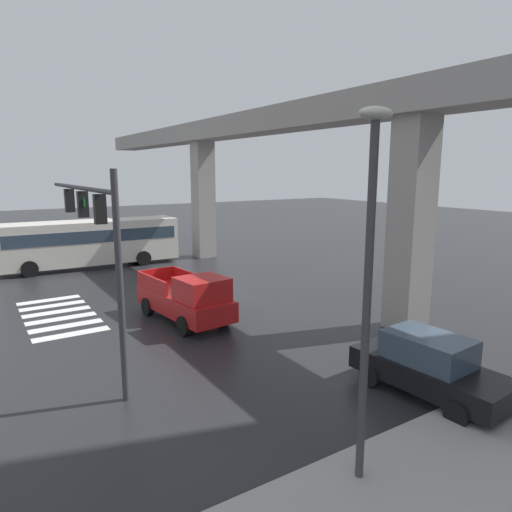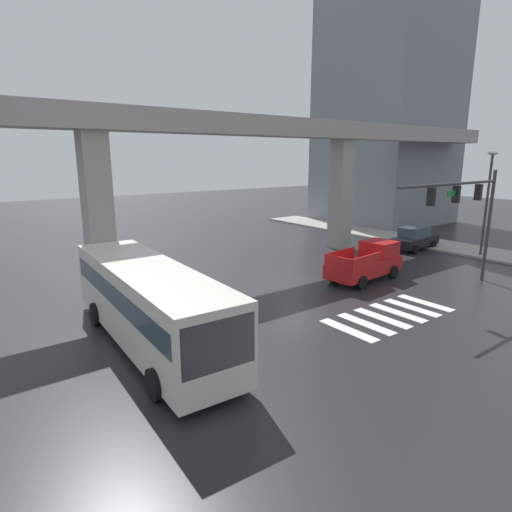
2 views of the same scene
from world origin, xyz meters
name	(u,v)px [view 1 (image 1 of 2)]	position (x,y,z in m)	size (l,w,h in m)	color
ground_plane	(189,295)	(0.00, 0.00, 0.00)	(120.00, 120.00, 0.00)	#232326
crosswalk_stripes	(59,315)	(0.00, -6.11, 0.01)	(6.05, 2.80, 0.01)	silver
elevated_overpass	(276,136)	(0.00, 5.25, 7.93)	(53.77, 2.00, 9.36)	#9E9991
pickup_truck	(188,299)	(3.77, -1.74, 0.99)	(5.27, 2.48, 2.08)	red
city_bus	(91,240)	(-9.68, -2.45, 1.72)	(3.14, 10.90, 2.99)	beige
sedan_black	(429,366)	(13.07, 1.33, 0.85)	(4.41, 2.19, 1.72)	black
traffic_signal_mast	(92,224)	(6.20, -5.84, 4.55)	(8.69, 0.32, 6.20)	#38383D
street_lamp_near_corner	(369,259)	(14.69, -2.91, 4.56)	(0.44, 0.70, 7.24)	#38383D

